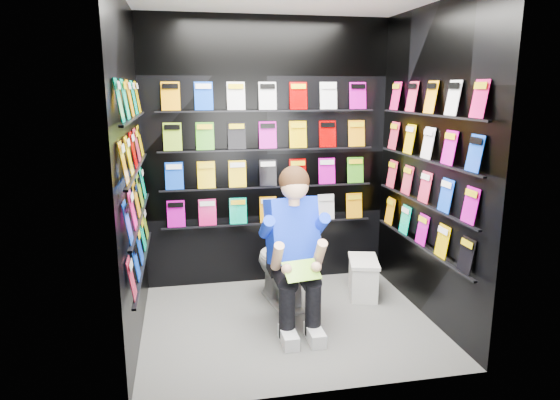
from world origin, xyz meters
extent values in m
plane|color=slate|center=(0.00, 0.00, 0.00)|extent=(2.40, 2.40, 0.00)
cube|color=black|center=(0.00, 1.00, 1.30)|extent=(2.40, 0.04, 2.60)
cube|color=black|center=(0.00, -1.00, 1.30)|extent=(2.40, 0.04, 2.60)
cube|color=black|center=(-1.20, 0.00, 1.30)|extent=(0.04, 2.00, 2.60)
cube|color=black|center=(1.20, 0.00, 1.30)|extent=(0.04, 2.00, 2.60)
imported|color=white|center=(0.03, 0.41, 0.37)|extent=(0.54, 0.81, 0.73)
cube|color=silver|center=(0.82, 0.42, 0.16)|extent=(0.34, 0.48, 0.33)
cube|color=silver|center=(0.82, 0.42, 0.34)|extent=(0.37, 0.51, 0.03)
cube|color=green|center=(0.03, -0.32, 0.58)|extent=(0.30, 0.21, 0.12)
camera|label=1|loc=(-0.82, -3.78, 1.93)|focal=32.00mm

